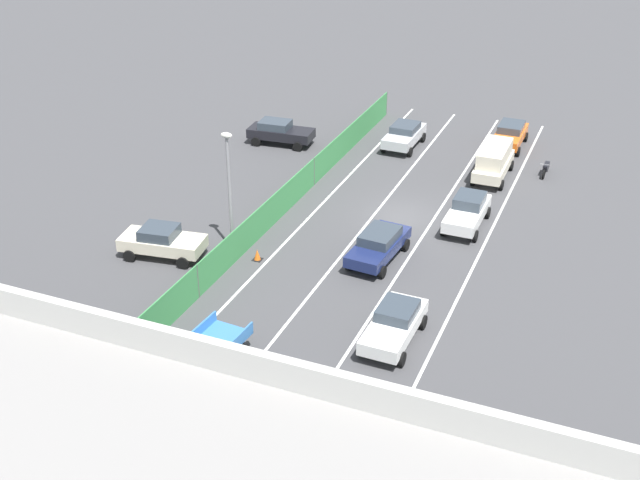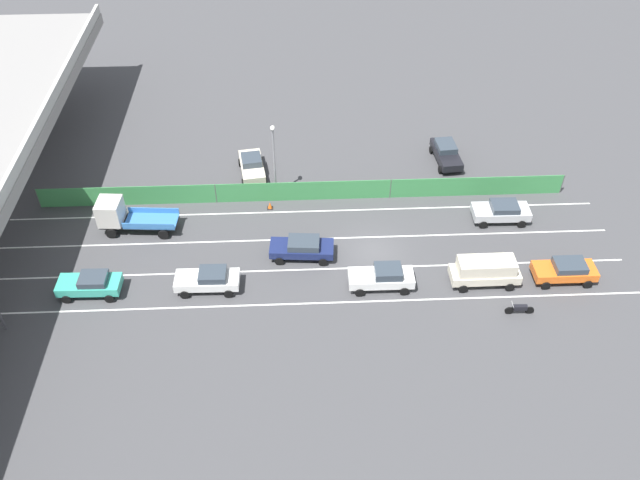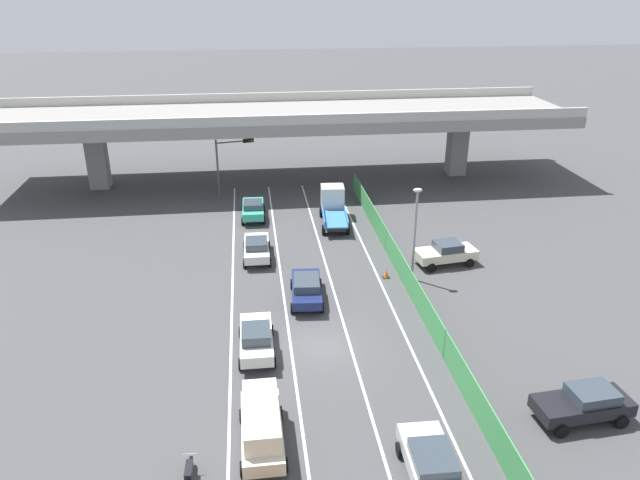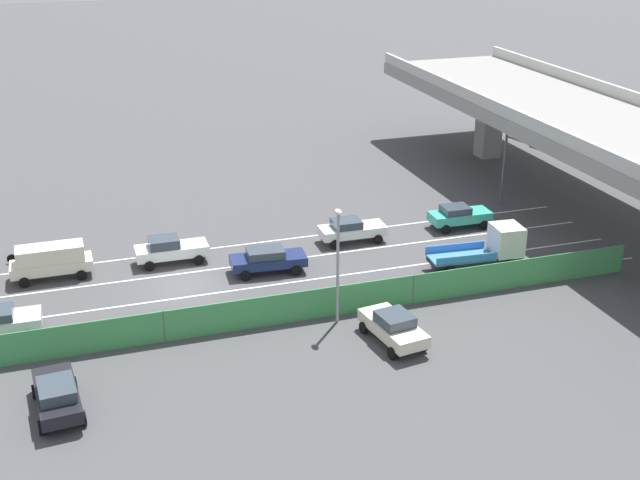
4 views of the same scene
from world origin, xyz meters
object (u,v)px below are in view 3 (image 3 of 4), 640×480
Objects in this scene: car_taxi_teal at (253,209)px; flatbed_truck_blue at (333,205)px; car_sedan_white at (256,338)px; car_sedan_silver at (431,464)px; car_hatchback_white at (257,248)px; car_van_cream at (262,423)px; parked_sedan_dark at (584,403)px; traffic_light at (230,157)px; car_sedan_navy at (306,288)px; traffic_cone at (386,274)px; street_lamp at (415,225)px; motorcycle at (189,473)px; parked_sedan_cream at (446,252)px.

car_taxi_teal is 0.72× the size of flatbed_truck_blue.
car_sedan_silver is at bearing -56.01° from car_sedan_white.
car_hatchback_white reaches higher than car_sedan_silver.
car_van_cream is 7.12m from car_sedan_white.
car_hatchback_white is at bearing 126.99° from parked_sedan_dark.
parked_sedan_dark is (8.05, 2.77, 0.01)m from car_sedan_silver.
traffic_light is (-16.37, 32.45, 3.06)m from parked_sedan_dark.
car_van_cream is 7.28m from car_sedan_silver.
car_taxi_teal is 0.97× the size of car_hatchback_white.
car_hatchback_white is 13.75m from traffic_light.
traffic_light reaches higher than car_sedan_white.
traffic_cone is at bearing 23.10° from car_sedan_navy.
car_taxi_teal is 8.01m from car_hatchback_white.
car_sedan_navy is 8.24m from street_lamp.
car_van_cream reaches higher than traffic_cone.
car_sedan_white is 11.97m from traffic_cone.
street_lamp is (7.37, 1.96, 3.12)m from car_sedan_navy.
car_van_cream reaches higher than parked_sedan_dark.
car_taxi_teal is at bearing 83.69° from motorcycle.
motorcycle is (-9.84, -27.67, -0.90)m from flatbed_truck_blue.
traffic_cone is (8.75, -12.09, -0.62)m from car_taxi_teal.
parked_sedan_cream is at bearing 70.44° from car_sedan_silver.
car_hatchback_white is 0.98× the size of car_sedan_white.
car_van_cream is 19.09m from car_hatchback_white.
car_taxi_teal is 0.76× the size of traffic_light.
traffic_light reaches higher than car_taxi_teal.
traffic_light is at bearing 93.59° from car_sedan_white.
traffic_light reaches higher than car_sedan_navy.
car_sedan_white is at bearing 71.54° from motorcycle.
car_van_cream is 2.45× the size of motorcycle.
parked_sedan_cream is at bearing 21.00° from car_sedan_navy.
car_taxi_teal is 6.77m from flatbed_truck_blue.
car_sedan_silver is at bearing -97.17° from traffic_cone.
car_hatchback_white is at bearing -133.68° from flatbed_truck_blue.
parked_sedan_dark is 0.70× the size of street_lamp.
car_sedan_navy is 20.60m from traffic_light.
parked_sedan_dark is at bearing -47.77° from car_sedan_navy.
parked_sedan_cream is (13.40, -10.55, 0.02)m from car_taxi_teal.
car_sedan_silver is 9.76m from motorcycle.
traffic_light is (1.37, 34.07, 3.51)m from motorcycle.
street_lamp is (12.23, -17.82, 0.03)m from traffic_light.
traffic_cone is at bearing 41.27° from car_sedan_white.
car_taxi_teal is 14.84m from car_sedan_navy.
traffic_cone is (8.65, -4.08, -0.61)m from car_hatchback_white.
motorcycle is at bearing -174.79° from parked_sedan_dark.
car_van_cream is 27.09m from car_taxi_teal.
car_van_cream is at bearing -104.40° from car_sedan_navy.
motorcycle is 3.32× the size of traffic_cone.
traffic_light is (-4.86, 19.78, 3.08)m from car_sedan_navy.
car_taxi_teal is at bearing 125.89° from traffic_cone.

